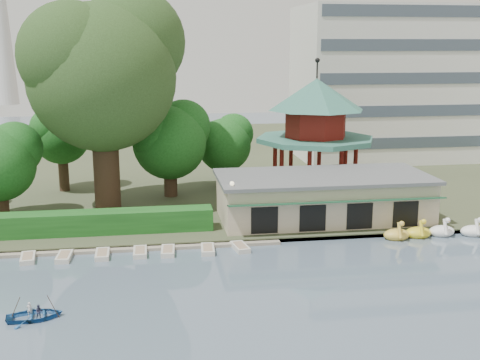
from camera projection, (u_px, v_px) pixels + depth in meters
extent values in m
plane|color=slate|center=(254.00, 352.00, 30.84)|extent=(220.00, 220.00, 0.00)
cube|color=#424930|center=(188.00, 160.00, 80.95)|extent=(220.00, 70.00, 0.40)
cube|color=gray|center=(216.00, 243.00, 47.50)|extent=(220.00, 0.60, 0.30)
cube|color=gray|center=(60.00, 251.00, 45.65)|extent=(34.00, 1.60, 0.24)
cube|color=#C1AF93|center=(323.00, 198.00, 53.04)|extent=(18.00, 8.00, 3.60)
cube|color=#595B5E|center=(323.00, 177.00, 52.61)|extent=(18.60, 8.60, 0.30)
cube|color=#194C2D|center=(338.00, 202.00, 48.72)|extent=(18.00, 1.59, 0.45)
cylinder|color=#C1AF93|center=(314.00, 185.00, 63.24)|extent=(10.40, 10.40, 1.20)
cylinder|color=#337060|center=(315.00, 139.00, 62.17)|extent=(12.40, 12.40, 0.50)
cylinder|color=maroon|center=(316.00, 124.00, 61.81)|extent=(6.40, 6.40, 2.80)
cone|color=#337060|center=(316.00, 94.00, 61.15)|extent=(10.00, 10.00, 3.20)
cylinder|color=black|center=(317.00, 69.00, 60.60)|extent=(0.16, 0.16, 1.80)
cube|color=silver|center=(409.00, 83.00, 81.16)|extent=(30.00, 14.00, 20.00)
cube|color=#1D5B1D|center=(26.00, 225.00, 48.14)|extent=(30.00, 2.00, 1.80)
cylinder|color=black|center=(232.00, 209.00, 48.86)|extent=(0.12, 0.12, 4.00)
sphere|color=beige|center=(232.00, 184.00, 48.40)|extent=(0.36, 0.36, 0.36)
cylinder|color=#3A281C|center=(106.00, 157.00, 55.37)|extent=(2.40, 2.40, 9.81)
sphere|color=#2D4B20|center=(102.00, 78.00, 53.77)|extent=(13.31, 13.31, 13.31)
sphere|color=#2D4B20|center=(131.00, 42.00, 55.40)|extent=(9.98, 9.98, 9.98)
sphere|color=#2D4B20|center=(72.00, 56.00, 51.72)|extent=(9.32, 9.32, 9.32)
cylinder|color=#3A281C|center=(2.00, 197.00, 52.78)|extent=(1.15, 1.15, 3.90)
sphere|color=#1D5B1D|center=(15.00, 149.00, 52.97)|extent=(4.77, 4.77, 4.77)
cylinder|color=#3A281C|center=(170.00, 175.00, 60.70)|extent=(1.33, 1.33, 4.42)
sphere|color=#1D5B1D|center=(170.00, 143.00, 59.98)|extent=(7.38, 7.38, 7.38)
sphere|color=#1D5B1D|center=(183.00, 127.00, 60.95)|extent=(5.53, 5.53, 5.53)
sphere|color=#1D5B1D|center=(156.00, 135.00, 58.88)|extent=(5.16, 5.16, 5.16)
cylinder|color=#3A281C|center=(224.00, 169.00, 65.52)|extent=(1.04, 1.04, 3.57)
sphere|color=#1D5B1D|center=(224.00, 145.00, 64.94)|extent=(5.79, 5.79, 5.79)
sphere|color=#1D5B1D|center=(234.00, 133.00, 65.70)|extent=(4.34, 4.34, 4.34)
sphere|color=#1D5B1D|center=(215.00, 140.00, 64.08)|extent=(4.05, 4.05, 4.05)
cylinder|color=#3A281C|center=(63.00, 169.00, 62.92)|extent=(1.04, 1.04, 4.67)
sphere|color=#1D5B1D|center=(61.00, 136.00, 62.16)|extent=(5.79, 5.79, 5.79)
sphere|color=#1D5B1D|center=(73.00, 121.00, 62.84)|extent=(4.34, 4.34, 4.34)
sphere|color=#1D5B1D|center=(50.00, 128.00, 61.25)|extent=(4.05, 4.05, 4.05)
ellipsoid|color=gold|center=(396.00, 235.00, 48.77)|extent=(2.16, 1.44, 0.99)
cylinder|color=gold|center=(400.00, 230.00, 48.12)|extent=(0.26, 0.79, 1.29)
sphere|color=gold|center=(402.00, 224.00, 47.69)|extent=(0.44, 0.44, 0.44)
ellipsoid|color=yellow|center=(418.00, 233.00, 49.29)|extent=(2.16, 1.44, 0.99)
cylinder|color=yellow|center=(422.00, 228.00, 48.64)|extent=(0.26, 0.79, 1.29)
sphere|color=yellow|center=(424.00, 222.00, 48.21)|extent=(0.44, 0.44, 0.44)
ellipsoid|color=white|center=(442.00, 231.00, 49.69)|extent=(2.16, 1.44, 0.99)
cylinder|color=white|center=(445.00, 227.00, 49.04)|extent=(0.26, 0.79, 1.29)
sphere|color=white|center=(448.00, 220.00, 48.61)|extent=(0.44, 0.44, 0.44)
ellipsoid|color=white|center=(473.00, 231.00, 49.73)|extent=(2.16, 1.44, 0.99)
cylinder|color=white|center=(477.00, 227.00, 49.08)|extent=(0.26, 0.79, 1.29)
sphere|color=white|center=(480.00, 220.00, 48.65)|extent=(0.44, 0.44, 0.44)
cube|color=beige|center=(28.00, 258.00, 43.96)|extent=(1.27, 2.40, 0.36)
cube|color=beige|center=(64.00, 257.00, 44.24)|extent=(1.09, 2.34, 0.36)
cube|color=beige|center=(102.00, 254.00, 44.74)|extent=(1.04, 2.32, 0.36)
cube|color=beige|center=(140.00, 252.00, 45.22)|extent=(1.00, 2.30, 0.36)
cube|color=beige|center=(168.00, 251.00, 45.46)|extent=(1.13, 2.36, 0.36)
cube|color=beige|center=(208.00, 249.00, 45.81)|extent=(1.14, 2.36, 0.36)
cube|color=beige|center=(240.00, 247.00, 46.33)|extent=(1.35, 2.43, 0.36)
imported|color=#215796|center=(34.00, 312.00, 34.50)|extent=(4.82, 3.77, 0.91)
imported|color=silver|center=(30.00, 309.00, 34.63)|extent=(0.34, 0.25, 0.86)
imported|color=#2E2F49|center=(39.00, 312.00, 34.34)|extent=(0.45, 0.37, 0.84)
cylinder|color=#3A281C|center=(13.00, 315.00, 34.35)|extent=(0.94, 0.29, 2.01)
cylinder|color=#3A281C|center=(56.00, 312.00, 34.70)|extent=(0.94, 0.29, 2.01)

